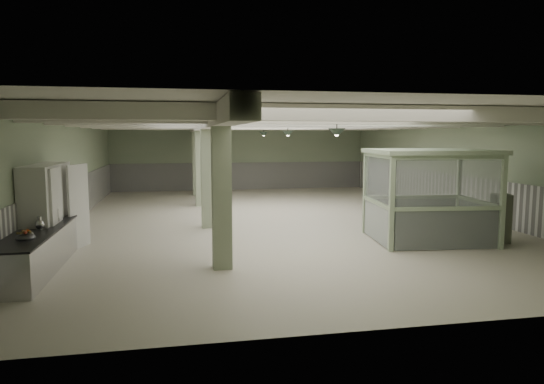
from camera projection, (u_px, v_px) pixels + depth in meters
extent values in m
plane|color=silver|center=(277.00, 220.00, 17.30)|extent=(20.00, 20.00, 0.00)
cube|color=white|center=(277.00, 118.00, 16.88)|extent=(14.00, 20.00, 0.02)
cube|color=#93A282|center=(241.00, 157.00, 26.84)|extent=(14.00, 0.02, 3.60)
cube|color=#93A282|center=(410.00, 214.00, 7.34)|extent=(14.00, 0.02, 3.60)
cube|color=#93A282|center=(67.00, 172.00, 15.76)|extent=(0.02, 20.00, 3.60)
cube|color=#93A282|center=(457.00, 167.00, 18.42)|extent=(0.02, 20.00, 3.60)
cube|color=white|center=(69.00, 204.00, 15.88)|extent=(0.05, 19.90, 1.50)
cube|color=white|center=(455.00, 194.00, 18.54)|extent=(0.05, 19.90, 1.50)
cube|color=white|center=(241.00, 176.00, 26.94)|extent=(13.90, 0.05, 1.50)
cube|color=white|center=(205.00, 124.00, 16.43)|extent=(0.45, 19.90, 0.40)
cube|color=white|center=(353.00, 113.00, 9.59)|extent=(13.90, 0.35, 0.32)
cube|color=white|center=(318.00, 118.00, 12.03)|extent=(13.90, 0.35, 0.32)
cube|color=white|center=(294.00, 121.00, 14.47)|extent=(13.90, 0.35, 0.32)
cube|color=white|center=(277.00, 123.00, 16.90)|extent=(13.90, 0.35, 0.32)
cube|color=white|center=(264.00, 125.00, 19.34)|extent=(13.90, 0.35, 0.32)
cube|color=white|center=(255.00, 126.00, 21.78)|extent=(13.90, 0.35, 0.32)
cube|color=white|center=(247.00, 127.00, 24.22)|extent=(13.90, 0.35, 0.32)
cube|color=#9BA988|center=(221.00, 189.00, 10.77)|extent=(0.42, 0.42, 3.60)
cube|color=#9BA988|center=(208.00, 172.00, 15.64)|extent=(0.42, 0.42, 3.60)
cube|color=#9BA988|center=(200.00, 164.00, 20.51)|extent=(0.42, 0.42, 3.60)
cube|color=#9BA988|center=(197.00, 159.00, 24.41)|extent=(0.42, 0.42, 3.60)
cone|color=#314133|center=(337.00, 133.00, 12.17)|extent=(0.44, 0.44, 0.22)
cone|color=#314133|center=(288.00, 134.00, 17.53)|extent=(0.44, 0.44, 0.22)
cone|color=#314133|center=(264.00, 134.00, 22.40)|extent=(0.44, 0.44, 0.22)
cube|color=silver|center=(44.00, 246.00, 11.24)|extent=(0.90, 5.37, 0.88)
cube|color=black|center=(43.00, 226.00, 11.19)|extent=(0.94, 5.41, 0.04)
cylinder|color=#B2B2B7|center=(27.00, 236.00, 9.91)|extent=(0.32, 0.32, 0.09)
cube|color=silver|center=(47.00, 209.00, 12.00)|extent=(0.64, 2.58, 2.36)
cube|color=silver|center=(56.00, 212.00, 11.49)|extent=(0.06, 0.97, 2.26)
cube|color=silver|center=(73.00, 204.00, 12.77)|extent=(0.37, 0.93, 2.26)
cube|color=silver|center=(58.00, 212.00, 11.50)|extent=(0.02, 0.05, 0.30)
cube|color=silver|center=(69.00, 205.00, 12.65)|extent=(0.02, 0.05, 0.30)
cube|color=#A9C09A|center=(392.00, 204.00, 12.38)|extent=(0.13, 0.13, 2.48)
cube|color=#A9C09A|center=(365.00, 193.00, 14.83)|extent=(0.13, 0.13, 2.48)
cube|color=#A9C09A|center=(503.00, 203.00, 12.62)|extent=(0.13, 0.13, 2.48)
cube|color=#A9C09A|center=(459.00, 192.00, 15.07)|extent=(0.13, 0.13, 2.48)
cube|color=#A9C09A|center=(430.00, 152.00, 13.57)|extent=(3.50, 3.06, 0.12)
cube|color=silver|center=(447.00, 230.00, 12.58)|extent=(2.76, 0.37, 1.05)
cube|color=silver|center=(449.00, 183.00, 12.43)|extent=(2.76, 0.37, 1.22)
cube|color=silver|center=(412.00, 214.00, 15.03)|extent=(2.76, 0.37, 1.05)
cube|color=silver|center=(413.00, 175.00, 14.89)|extent=(2.76, 0.37, 1.22)
cube|color=silver|center=(377.00, 222.00, 13.68)|extent=(0.31, 2.27, 1.05)
cube|color=silver|center=(378.00, 179.00, 13.54)|extent=(0.31, 2.27, 1.22)
cube|color=silver|center=(478.00, 221.00, 13.92)|extent=(0.31, 2.27, 1.05)
cube|color=silver|center=(480.00, 178.00, 13.78)|extent=(0.31, 2.27, 1.22)
cube|color=#5F6554|center=(500.00, 218.00, 13.62)|extent=(0.62, 0.73, 1.36)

